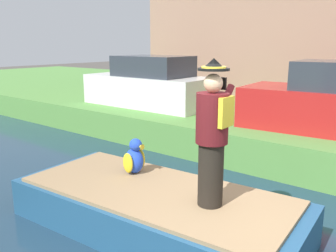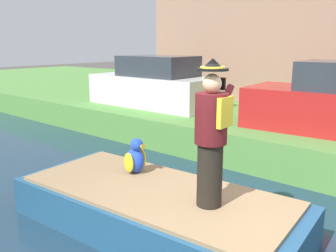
{
  "view_description": "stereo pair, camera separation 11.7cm",
  "coord_description": "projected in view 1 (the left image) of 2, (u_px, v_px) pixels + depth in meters",
  "views": [
    {
      "loc": [
        -3.61,
        -1.81,
        2.73
      ],
      "look_at": [
        0.18,
        1.19,
        1.61
      ],
      "focal_mm": 38.23,
      "sensor_mm": 36.0,
      "label": 1
    },
    {
      "loc": [
        -3.53,
        -1.9,
        2.73
      ],
      "look_at": [
        0.18,
        1.19,
        1.61
      ],
      "focal_mm": 38.23,
      "sensor_mm": 36.0,
      "label": 2
    }
  ],
  "objects": [
    {
      "name": "person_pirate",
      "position": [
        212.0,
        135.0,
        4.39
      ],
      "size": [
        0.61,
        0.42,
        1.85
      ],
      "rotation": [
        0.0,
        0.0,
        0.2
      ],
      "color": "black",
      "rests_on": "boat"
    },
    {
      "name": "parrot_plush",
      "position": [
        134.0,
        158.0,
        5.65
      ],
      "size": [
        0.36,
        0.35,
        0.57
      ],
      "color": "blue",
      "rests_on": "boat"
    },
    {
      "name": "parked_car_white",
      "position": [
        149.0,
        85.0,
        10.86
      ],
      "size": [
        1.72,
        4.01,
        1.5
      ],
      "color": "white",
      "rests_on": "grass_bank_far"
    },
    {
      "name": "boat",
      "position": [
        155.0,
        209.0,
        5.15
      ],
      "size": [
        2.09,
        4.31,
        0.61
      ],
      "color": "#23517A",
      "rests_on": "canal_water"
    }
  ]
}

